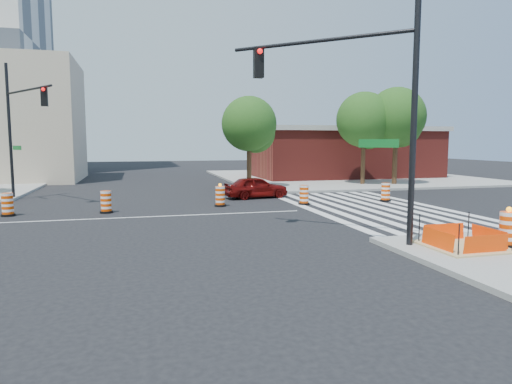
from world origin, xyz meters
TOP-DOWN VIEW (x-y plane):
  - ground at (0.00, 0.00)m, footprint 120.00×120.00m
  - sidewalk_ne at (18.00, 18.00)m, footprint 22.00×22.00m
  - crosswalk_east at (10.95, 0.00)m, footprint 6.75×13.50m
  - lane_centerline at (0.00, 0.00)m, footprint 14.00×0.12m
  - excavation_pit at (9.00, -9.00)m, footprint 2.20×2.20m
  - brick_storefront at (18.00, 18.00)m, footprint 16.50×8.50m
  - red_coupe at (6.37, 5.35)m, footprint 3.93×2.08m
  - signal_pole_se at (6.39, -7.11)m, footprint 4.62×4.35m
  - signal_pole_nw at (-6.35, 6.86)m, footprint 3.16×4.82m
  - pit_drum at (10.30, -9.29)m, footprint 0.62×0.62m
  - tree_north_c at (7.17, 10.10)m, footprint 3.76×3.75m
  - tree_north_d at (16.03, 10.57)m, footprint 4.09×4.09m
  - tree_north_e at (18.35, 10.00)m, footprint 4.29×4.29m
  - median_drum_1 at (-5.92, 1.78)m, footprint 0.60×0.60m
  - median_drum_2 at (-1.76, 1.62)m, footprint 0.60×0.60m
  - median_drum_3 at (3.72, 2.44)m, footprint 0.60×0.60m
  - median_drum_4 at (8.08, 1.94)m, footprint 0.60×0.60m
  - median_drum_5 at (12.91, 2.04)m, footprint 0.60×0.60m

SIDE VIEW (x-z plane):
  - ground at x=0.00m, z-range 0.00..0.00m
  - lane_centerline at x=0.00m, z-range 0.00..0.01m
  - crosswalk_east at x=10.95m, z-range 0.00..0.01m
  - sidewalk_ne at x=18.00m, z-range 0.00..0.15m
  - excavation_pit at x=9.00m, z-range -0.23..0.67m
  - median_drum_1 at x=-5.92m, z-range -0.03..0.99m
  - median_drum_2 at x=-1.76m, z-range -0.03..0.99m
  - median_drum_4 at x=8.08m, z-range -0.03..0.99m
  - median_drum_5 at x=12.91m, z-range -0.03..0.99m
  - median_drum_3 at x=3.72m, z-range -0.10..1.08m
  - red_coupe at x=6.37m, z-range 0.00..1.27m
  - pit_drum at x=10.30m, z-range 0.05..1.26m
  - brick_storefront at x=18.00m, z-range 0.02..4.62m
  - tree_north_c at x=7.17m, z-range 1.09..7.46m
  - signal_pole_nw at x=-6.35m, z-range 0.86..8.33m
  - tree_north_d at x=16.03m, z-range 1.19..8.14m
  - tree_north_e at x=18.35m, z-range 1.25..8.54m
  - signal_pole_se at x=6.39m, z-range 0.92..9.13m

